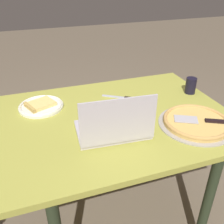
{
  "coord_description": "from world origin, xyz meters",
  "views": [
    {
      "loc": [
        -0.39,
        -1.11,
        1.45
      ],
      "look_at": [
        -0.02,
        -0.02,
        0.78
      ],
      "focal_mm": 40.66,
      "sensor_mm": 36.0,
      "label": 1
    }
  ],
  "objects_px": {
    "laptop": "(114,127)",
    "drink_cup": "(191,85)",
    "pizza_tray": "(196,122)",
    "pizza_plate": "(41,106)",
    "table_knife": "(125,98)",
    "dining_table": "(114,129)"
  },
  "relations": [
    {
      "from": "pizza_tray",
      "to": "drink_cup",
      "type": "bearing_deg",
      "value": 60.9
    },
    {
      "from": "pizza_plate",
      "to": "table_knife",
      "type": "xyz_separation_m",
      "value": [
        0.5,
        -0.04,
        -0.01
      ]
    },
    {
      "from": "pizza_plate",
      "to": "pizza_tray",
      "type": "height_order",
      "value": "pizza_plate"
    },
    {
      "from": "laptop",
      "to": "pizza_plate",
      "type": "xyz_separation_m",
      "value": [
        -0.3,
        0.39,
        -0.04
      ]
    },
    {
      "from": "laptop",
      "to": "drink_cup",
      "type": "bearing_deg",
      "value": 25.05
    },
    {
      "from": "dining_table",
      "to": "drink_cup",
      "type": "distance_m",
      "value": 0.59
    },
    {
      "from": "laptop",
      "to": "pizza_plate",
      "type": "relative_size",
      "value": 1.42
    },
    {
      "from": "dining_table",
      "to": "pizza_plate",
      "type": "distance_m",
      "value": 0.44
    },
    {
      "from": "dining_table",
      "to": "table_knife",
      "type": "bearing_deg",
      "value": 52.79
    },
    {
      "from": "dining_table",
      "to": "laptop",
      "type": "height_order",
      "value": "laptop"
    },
    {
      "from": "pizza_tray",
      "to": "table_knife",
      "type": "distance_m",
      "value": 0.46
    },
    {
      "from": "laptop",
      "to": "table_knife",
      "type": "bearing_deg",
      "value": 60.58
    },
    {
      "from": "table_knife",
      "to": "drink_cup",
      "type": "xyz_separation_m",
      "value": [
        0.42,
        -0.06,
        0.05
      ]
    },
    {
      "from": "pizza_plate",
      "to": "pizza_tray",
      "type": "bearing_deg",
      "value": -30.9
    },
    {
      "from": "dining_table",
      "to": "drink_cup",
      "type": "height_order",
      "value": "drink_cup"
    },
    {
      "from": "pizza_plate",
      "to": "table_knife",
      "type": "bearing_deg",
      "value": -5.1
    },
    {
      "from": "dining_table",
      "to": "laptop",
      "type": "bearing_deg",
      "value": -109.31
    },
    {
      "from": "drink_cup",
      "to": "pizza_tray",
      "type": "bearing_deg",
      "value": -119.1
    },
    {
      "from": "laptop",
      "to": "pizza_tray",
      "type": "distance_m",
      "value": 0.43
    },
    {
      "from": "pizza_tray",
      "to": "drink_cup",
      "type": "xyz_separation_m",
      "value": [
        0.19,
        0.33,
        0.03
      ]
    },
    {
      "from": "dining_table",
      "to": "table_knife",
      "type": "xyz_separation_m",
      "value": [
        0.14,
        0.18,
        0.08
      ]
    },
    {
      "from": "pizza_plate",
      "to": "drink_cup",
      "type": "distance_m",
      "value": 0.93
    }
  ]
}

